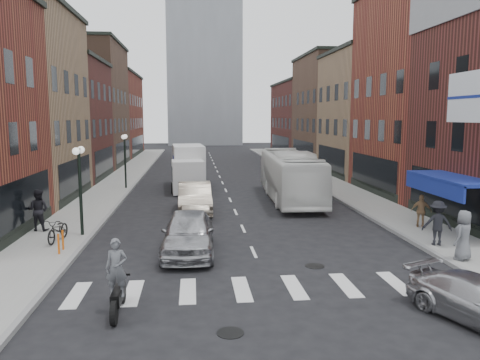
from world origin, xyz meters
name	(u,v)px	position (x,y,z in m)	size (l,w,h in m)	color
ground	(257,260)	(0.00, 0.00, 0.00)	(160.00, 160.00, 0.00)	black
sidewalk_left	(119,182)	(-8.50, 22.00, 0.07)	(3.00, 74.00, 0.15)	gray
sidewalk_right	(320,179)	(8.50, 22.00, 0.07)	(3.00, 74.00, 0.15)	gray
curb_left	(138,182)	(-7.00, 22.00, 0.00)	(0.20, 74.00, 0.16)	gray
curb_right	(303,180)	(7.00, 22.00, 0.00)	(0.20, 74.00, 0.16)	gray
crosswalk_stripes	(270,288)	(0.00, -3.00, 0.00)	(12.00, 2.20, 0.01)	silver
bldg_left_mid_b	(42,120)	(-14.99, 24.00, 5.15)	(10.30, 10.20, 10.30)	#4E221B
bldg_left_far_a	(74,105)	(-14.99, 35.00, 6.65)	(10.30, 12.20, 13.30)	brown
bldg_left_far_b	(100,115)	(-14.99, 49.00, 5.65)	(10.30, 16.20, 11.30)	maroon
bldg_right_mid_a	(445,91)	(15.00, 14.00, 7.15)	(10.30, 10.20, 14.30)	maroon
bldg_right_mid_b	(385,114)	(14.99, 24.00, 5.65)	(10.30, 10.20, 11.30)	#9D7B57
bldg_right_far_a	(346,110)	(14.99, 35.00, 6.15)	(10.30, 12.20, 12.30)	brown
bldg_right_far_b	(314,118)	(14.99, 49.00, 5.15)	(10.30, 16.20, 10.30)	#4E221B
awning_blue	(447,180)	(8.93, 2.50, 2.63)	(1.80, 5.00, 0.78)	navy
billboard_sign	(472,99)	(8.59, 0.50, 6.13)	(1.52, 3.00, 3.70)	black
distant_tower	(203,16)	(0.00, 78.00, 25.00)	(14.00, 14.00, 50.00)	#9399A0
streetlamp_near	(80,174)	(-7.40, 4.00, 2.91)	(0.32, 1.22, 4.11)	black
streetlamp_far	(125,151)	(-7.40, 18.00, 2.91)	(0.32, 1.22, 4.11)	black
bike_rack	(61,242)	(-7.60, 1.30, 0.55)	(0.08, 0.68, 0.80)	#D8590C
box_truck	(188,168)	(-2.76, 18.15, 1.60)	(2.62, 7.56, 3.23)	silver
motorcycle_rider	(117,279)	(-4.50, -4.55, 1.01)	(0.59, 2.12, 2.16)	black
transit_bus	(290,176)	(3.93, 12.65, 1.60)	(2.69, 11.50, 3.20)	white
sedan_left_near	(188,233)	(-2.61, 1.08, 0.85)	(2.02, 5.01, 1.71)	#A6A6AB
sedan_left_far	(195,198)	(-2.32, 9.05, 0.86)	(1.82, 5.21, 1.72)	#A79A87
parked_bicycle	(58,230)	(-8.15, 2.95, 0.65)	(0.67, 1.91, 1.00)	black
ped_left_solo	(39,210)	(-9.58, 5.02, 1.12)	(0.95, 0.55, 1.95)	black
ped_right_a	(437,223)	(7.62, 0.79, 1.08)	(1.20, 0.59, 1.85)	black
ped_right_b	(421,211)	(8.48, 3.86, 0.94)	(0.93, 0.46, 1.58)	olive
ped_right_c	(464,235)	(7.54, -1.24, 1.08)	(0.91, 0.59, 1.87)	#5C5E64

